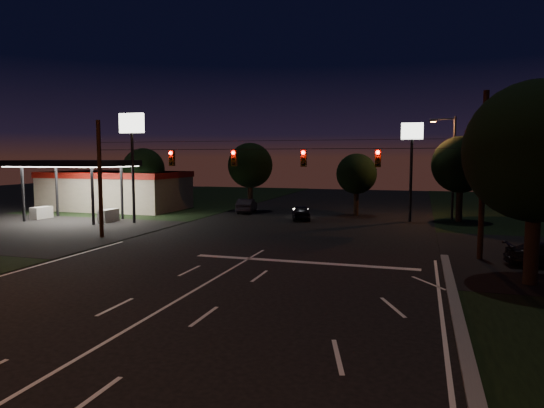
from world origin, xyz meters
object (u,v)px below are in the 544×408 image
at_px(utility_pole_right, 479,259).
at_px(tree_right_near, 536,153).
at_px(car_oncoming_b, 247,206).
at_px(car_oncoming_a, 301,212).

xyz_separation_m(utility_pole_right, tree_right_near, (1.53, -4.83, 5.68)).
xyz_separation_m(tree_right_near, car_oncoming_b, (-21.24, 21.94, -4.97)).
distance_m(utility_pole_right, tree_right_near, 7.61).
xyz_separation_m(tree_right_near, car_oncoming_a, (-14.73, 18.21, -5.02)).
height_order(car_oncoming_a, car_oncoming_b, car_oncoming_b).
relative_size(utility_pole_right, car_oncoming_a, 2.35).
bearing_deg(car_oncoming_a, tree_right_near, 113.38).
bearing_deg(tree_right_near, utility_pole_right, 107.53).
distance_m(utility_pole_right, car_oncoming_b, 26.11).
bearing_deg(car_oncoming_b, car_oncoming_a, 140.15).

